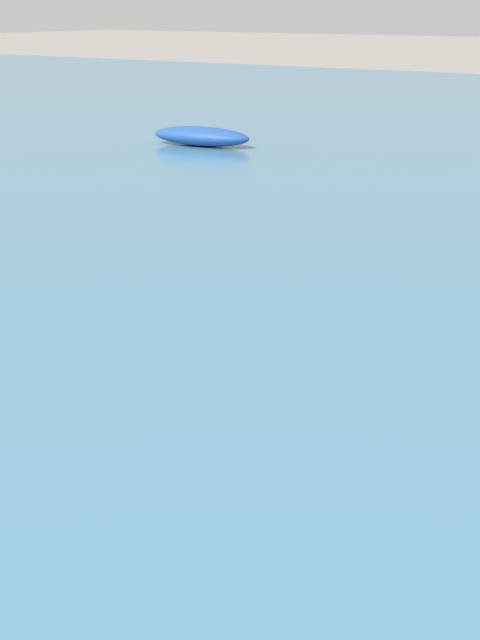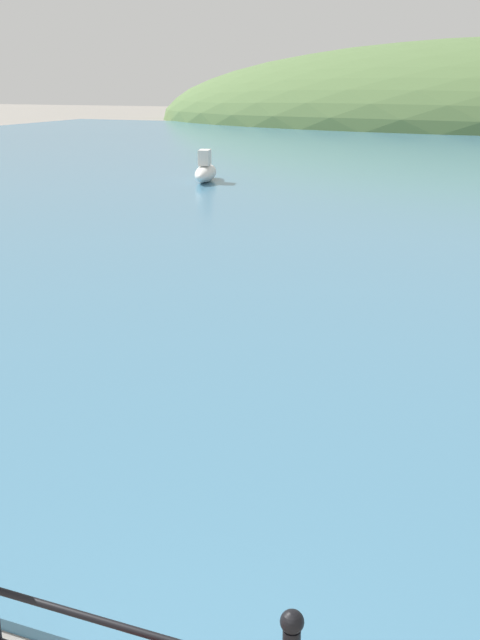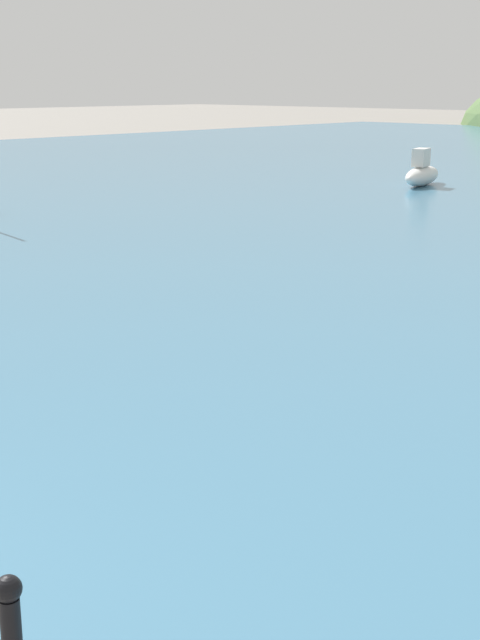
# 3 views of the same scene
# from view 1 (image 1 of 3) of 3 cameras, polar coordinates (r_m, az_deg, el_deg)

# --- Properties ---
(boat_white_sailboat) EXTENTS (1.21, 2.67, 0.46)m
(boat_white_sailboat) POSITION_cam_1_polar(r_m,az_deg,el_deg) (22.07, -2.50, 11.67)
(boat_white_sailboat) COLOR #1E4793
(boat_white_sailboat) RESTS_ON water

